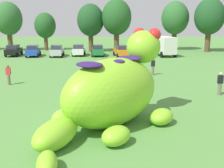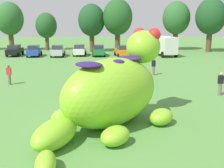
{
  "view_description": "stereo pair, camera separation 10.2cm",
  "coord_description": "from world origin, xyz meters",
  "px_view_note": "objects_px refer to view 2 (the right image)",
  "views": [
    {
      "loc": [
        1.03,
        -13.96,
        5.38
      ],
      "look_at": [
        1.12,
        0.71,
        1.96
      ],
      "focal_mm": 43.87,
      "sensor_mm": 36.0,
      "label": 1
    },
    {
      "loc": [
        1.13,
        -13.96,
        5.38
      ],
      "look_at": [
        1.12,
        0.71,
        1.96
      ],
      "focal_mm": 43.87,
      "sensor_mm": 36.0,
      "label": 2
    }
  ],
  "objects_px": {
    "car_green": "(99,50)",
    "spectator_by_cars": "(9,75)",
    "car_white": "(80,50)",
    "spectator_mid_field": "(221,84)",
    "car_blue": "(34,51)",
    "car_silver": "(58,51)",
    "box_truck": "(164,45)",
    "car_orange": "(123,51)",
    "spectator_near_inflatable": "(154,67)",
    "car_black": "(15,50)",
    "giant_inflatable_creature": "(112,91)"
  },
  "relations": [
    {
      "from": "car_green",
      "to": "spectator_by_cars",
      "type": "bearing_deg",
      "value": -108.96
    },
    {
      "from": "car_white",
      "to": "spectator_mid_field",
      "type": "bearing_deg",
      "value": -60.94
    },
    {
      "from": "car_blue",
      "to": "car_silver",
      "type": "bearing_deg",
      "value": -1.76
    },
    {
      "from": "box_truck",
      "to": "car_orange",
      "type": "bearing_deg",
      "value": -170.74
    },
    {
      "from": "car_white",
      "to": "car_silver",
      "type": "bearing_deg",
      "value": -160.13
    },
    {
      "from": "car_blue",
      "to": "spectator_mid_field",
      "type": "distance_m",
      "value": 29.89
    },
    {
      "from": "spectator_mid_field",
      "to": "spectator_by_cars",
      "type": "xyz_separation_m",
      "value": [
        -16.71,
        3.4,
        0.0
      ]
    },
    {
      "from": "car_green",
      "to": "car_orange",
      "type": "bearing_deg",
      "value": -11.02
    },
    {
      "from": "box_truck",
      "to": "spectator_near_inflatable",
      "type": "height_order",
      "value": "box_truck"
    },
    {
      "from": "car_black",
      "to": "car_white",
      "type": "bearing_deg",
      "value": 2.4
    },
    {
      "from": "giant_inflatable_creature",
      "to": "car_silver",
      "type": "height_order",
      "value": "giant_inflatable_creature"
    },
    {
      "from": "spectator_by_cars",
      "to": "car_orange",
      "type": "bearing_deg",
      "value": 61.13
    },
    {
      "from": "box_truck",
      "to": "spectator_mid_field",
      "type": "height_order",
      "value": "box_truck"
    },
    {
      "from": "car_white",
      "to": "car_black",
      "type": "bearing_deg",
      "value": -177.6
    },
    {
      "from": "car_blue",
      "to": "spectator_near_inflatable",
      "type": "bearing_deg",
      "value": -42.44
    },
    {
      "from": "car_silver",
      "to": "box_truck",
      "type": "bearing_deg",
      "value": 3.45
    },
    {
      "from": "car_silver",
      "to": "spectator_mid_field",
      "type": "height_order",
      "value": "car_silver"
    },
    {
      "from": "car_blue",
      "to": "car_white",
      "type": "distance_m",
      "value": 6.93
    },
    {
      "from": "car_black",
      "to": "car_silver",
      "type": "relative_size",
      "value": 0.99
    },
    {
      "from": "spectator_by_cars",
      "to": "spectator_mid_field",
      "type": "bearing_deg",
      "value": -11.49
    },
    {
      "from": "car_blue",
      "to": "giant_inflatable_creature",
      "type": "bearing_deg",
      "value": -67.09
    },
    {
      "from": "car_black",
      "to": "car_green",
      "type": "xyz_separation_m",
      "value": [
        13.0,
        -0.09,
        0.0
      ]
    },
    {
      "from": "car_green",
      "to": "spectator_by_cars",
      "type": "distance_m",
      "value": 20.59
    },
    {
      "from": "car_blue",
      "to": "spectator_mid_field",
      "type": "bearing_deg",
      "value": -48.39
    },
    {
      "from": "car_blue",
      "to": "spectator_near_inflatable",
      "type": "height_order",
      "value": "car_blue"
    },
    {
      "from": "car_orange",
      "to": "car_white",
      "type": "bearing_deg",
      "value": 169.54
    },
    {
      "from": "giant_inflatable_creature",
      "to": "car_silver",
      "type": "distance_m",
      "value": 29.24
    },
    {
      "from": "car_black",
      "to": "car_orange",
      "type": "relative_size",
      "value": 0.96
    },
    {
      "from": "spectator_near_inflatable",
      "to": "spectator_by_cars",
      "type": "relative_size",
      "value": 1.0
    },
    {
      "from": "car_black",
      "to": "spectator_mid_field",
      "type": "distance_m",
      "value": 32.52
    },
    {
      "from": "car_orange",
      "to": "spectator_by_cars",
      "type": "height_order",
      "value": "car_orange"
    },
    {
      "from": "giant_inflatable_creature",
      "to": "box_truck",
      "type": "height_order",
      "value": "giant_inflatable_creature"
    },
    {
      "from": "car_green",
      "to": "box_truck",
      "type": "height_order",
      "value": "box_truck"
    },
    {
      "from": "car_white",
      "to": "car_blue",
      "type": "bearing_deg",
      "value": -171.36
    },
    {
      "from": "car_silver",
      "to": "car_green",
      "type": "bearing_deg",
      "value": 5.94
    },
    {
      "from": "car_white",
      "to": "spectator_mid_field",
      "type": "xyz_separation_m",
      "value": [
        13.0,
        -23.38,
        -0.01
      ]
    },
    {
      "from": "car_silver",
      "to": "spectator_near_inflatable",
      "type": "distance_m",
      "value": 19.16
    },
    {
      "from": "spectator_by_cars",
      "to": "box_truck",
      "type": "bearing_deg",
      "value": 49.7
    },
    {
      "from": "car_green",
      "to": "car_orange",
      "type": "distance_m",
      "value": 3.72
    },
    {
      "from": "spectator_near_inflatable",
      "to": "spectator_mid_field",
      "type": "distance_m",
      "value": 8.52
    },
    {
      "from": "car_orange",
      "to": "spectator_near_inflatable",
      "type": "xyz_separation_m",
      "value": [
        2.6,
        -14.52,
        -0.01
      ]
    },
    {
      "from": "giant_inflatable_creature",
      "to": "car_white",
      "type": "distance_m",
      "value": 29.64
    },
    {
      "from": "spectator_by_cars",
      "to": "giant_inflatable_creature",
      "type": "bearing_deg",
      "value": -46.4
    },
    {
      "from": "car_blue",
      "to": "car_orange",
      "type": "xyz_separation_m",
      "value": [
        13.48,
        -0.18,
        0.0
      ]
    },
    {
      "from": "car_black",
      "to": "car_blue",
      "type": "xyz_separation_m",
      "value": [
        3.18,
        -0.62,
        0.0
      ]
    },
    {
      "from": "box_truck",
      "to": "spectator_mid_field",
      "type": "relative_size",
      "value": 3.91
    },
    {
      "from": "car_white",
      "to": "spectator_near_inflatable",
      "type": "distance_m",
      "value": 18.25
    },
    {
      "from": "car_orange",
      "to": "box_truck",
      "type": "distance_m",
      "value": 6.59
    },
    {
      "from": "car_green",
      "to": "spectator_mid_field",
      "type": "height_order",
      "value": "car_green"
    },
    {
      "from": "car_white",
      "to": "car_orange",
      "type": "xyz_separation_m",
      "value": [
        6.63,
        -1.22,
        0.0
      ]
    }
  ]
}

